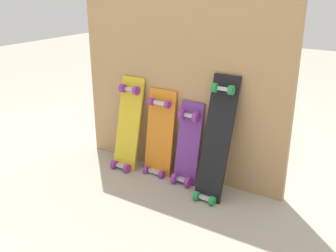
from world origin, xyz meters
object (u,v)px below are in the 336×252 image
Objects in this scene: skateboard_orange at (159,137)px; skateboard_purple at (187,148)px; skateboard_black at (216,144)px; skateboard_yellow at (128,128)px.

skateboard_orange reaches higher than skateboard_purple.
skateboard_black is at bearing -8.58° from skateboard_orange.
skateboard_purple is at bearing 166.41° from skateboard_black.
skateboard_orange is 0.24m from skateboard_purple.
skateboard_orange is 0.80× the size of skateboard_black.
skateboard_yellow is 0.49m from skateboard_purple.
skateboard_orange is 0.48m from skateboard_black.
skateboard_black reaches higher than skateboard_purple.
skateboard_orange is at bearing 171.42° from skateboard_black.
skateboard_yellow is 1.08× the size of skateboard_orange.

